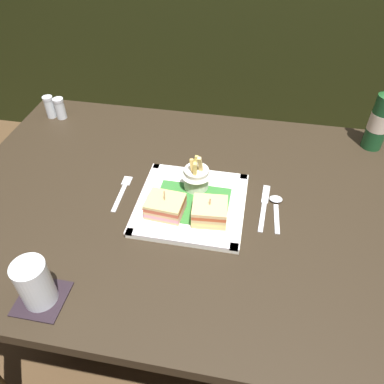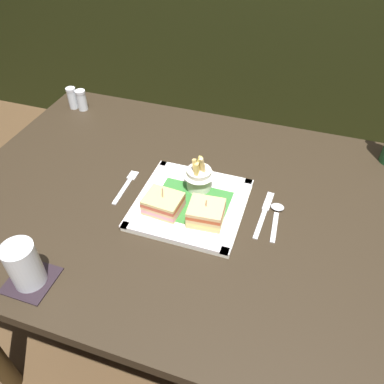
{
  "view_description": "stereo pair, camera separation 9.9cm",
  "coord_description": "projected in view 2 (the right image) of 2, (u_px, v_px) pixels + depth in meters",
  "views": [
    {
      "loc": [
        0.13,
        -0.73,
        1.48
      ],
      "look_at": [
        -0.0,
        -0.01,
        0.82
      ],
      "focal_mm": 35.64,
      "sensor_mm": 36.0,
      "label": 1
    },
    {
      "loc": [
        0.23,
        -0.7,
        1.48
      ],
      "look_at": [
        -0.0,
        -0.01,
        0.82
      ],
      "focal_mm": 35.64,
      "sensor_mm": 36.0,
      "label": 2
    }
  ],
  "objects": [
    {
      "name": "ground_plane",
      "position": [
        193.0,
        339.0,
        1.55
      ],
      "size": [
        6.0,
        6.0,
        0.0
      ],
      "primitive_type": "plane",
      "color": "#4E3822"
    },
    {
      "name": "dining_table",
      "position": [
        194.0,
        228.0,
        1.1
      ],
      "size": [
        1.31,
        0.89,
        0.78
      ],
      "color": "black",
      "rests_on": "ground_plane"
    },
    {
      "name": "square_plate",
      "position": [
        190.0,
        204.0,
        1.0
      ],
      "size": [
        0.28,
        0.28,
        0.02
      ],
      "color": "white",
      "rests_on": "dining_table"
    },
    {
      "name": "sandwich_half_left",
      "position": [
        163.0,
        204.0,
        0.97
      ],
      "size": [
        0.1,
        0.08,
        0.07
      ],
      "color": "tan",
      "rests_on": "square_plate"
    },
    {
      "name": "sandwich_half_right",
      "position": [
        206.0,
        213.0,
        0.94
      ],
      "size": [
        0.09,
        0.08,
        0.07
      ],
      "color": "tan",
      "rests_on": "square_plate"
    },
    {
      "name": "fries_cup",
      "position": [
        198.0,
        175.0,
        1.01
      ],
      "size": [
        0.08,
        0.08,
        0.11
      ],
      "color": "silver",
      "rests_on": "square_plate"
    },
    {
      "name": "drink_coaster",
      "position": [
        32.0,
        280.0,
        0.83
      ],
      "size": [
        0.1,
        0.1,
        0.0
      ],
      "primitive_type": "cube",
      "color": "black",
      "rests_on": "dining_table"
    },
    {
      "name": "water_glass",
      "position": [
        25.0,
        267.0,
        0.8
      ],
      "size": [
        0.07,
        0.07,
        0.11
      ],
      "color": "silver",
      "rests_on": "dining_table"
    },
    {
      "name": "fork",
      "position": [
        127.0,
        185.0,
        1.07
      ],
      "size": [
        0.02,
        0.14,
        0.0
      ],
      "color": "silver",
      "rests_on": "dining_table"
    },
    {
      "name": "knife",
      "position": [
        264.0,
        212.0,
        0.99
      ],
      "size": [
        0.02,
        0.18,
        0.0
      ],
      "color": "silver",
      "rests_on": "dining_table"
    },
    {
      "name": "spoon",
      "position": [
        277.0,
        212.0,
        0.98
      ],
      "size": [
        0.04,
        0.13,
        0.01
      ],
      "color": "silver",
      "rests_on": "dining_table"
    },
    {
      "name": "salt_shaker",
      "position": [
        73.0,
        99.0,
        1.36
      ],
      "size": [
        0.03,
        0.03,
        0.08
      ],
      "color": "silver",
      "rests_on": "dining_table"
    },
    {
      "name": "pepper_shaker",
      "position": [
        82.0,
        101.0,
        1.35
      ],
      "size": [
        0.04,
        0.04,
        0.07
      ],
      "color": "silver",
      "rests_on": "dining_table"
    }
  ]
}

